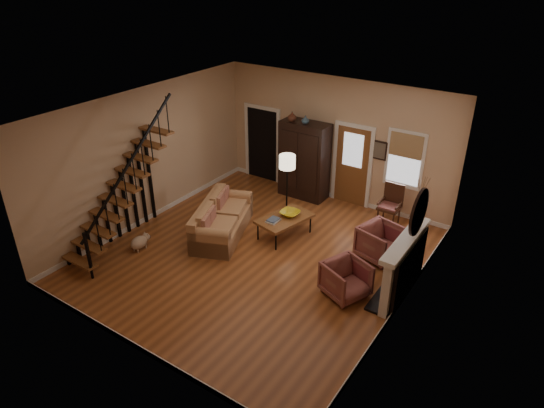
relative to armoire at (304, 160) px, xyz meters
The scene contains 15 objects.
room 1.49m from the armoire, 78.37° to the right, with size 7.00×7.33×3.30m.
staircase 4.94m from the armoire, 115.05° to the right, with size 0.94×2.80×3.20m, color brown, non-canonical shape.
fireplace 4.67m from the armoire, 34.69° to the right, with size 0.33×1.95×2.30m.
armoire is the anchor object (origin of this frame).
vase_a 1.23m from the armoire, 164.05° to the right, with size 0.24×0.24×0.25m, color #4C2619.
vase_b 1.16m from the armoire, 63.43° to the right, with size 0.20×0.20×0.21m, color #334C60.
sofa 2.99m from the armoire, 100.55° to the right, with size 0.94×2.18×0.81m, color #B27E51, non-canonical shape.
coffee_table 2.38m from the armoire, 70.95° to the right, with size 0.76×1.31×0.50m, color brown, non-canonical shape.
bowl 2.17m from the armoire, 68.35° to the right, with size 0.45×0.45×0.11m, color gold.
books 2.55m from the armoire, 75.82° to the right, with size 0.24×0.33×0.06m, color beige, non-canonical shape.
armchair_left 4.48m from the armoire, 48.77° to the right, with size 0.77×0.80×0.72m, color maroon.
armchair_right 3.50m from the armoire, 30.23° to the right, with size 0.83×0.85×0.78m, color maroon.
floor_lamp 1.45m from the armoire, 76.64° to the right, with size 0.40×0.40×1.73m, color black, non-canonical shape.
side_chair 2.61m from the armoire, ahead, with size 0.54×0.54×1.02m, color #3B1F13, non-canonical shape.
dog 4.84m from the armoire, 110.47° to the right, with size 0.28×0.48×0.35m, color tan, non-canonical shape.
Camera 1 is at (5.28, -7.33, 6.02)m, focal length 32.00 mm.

